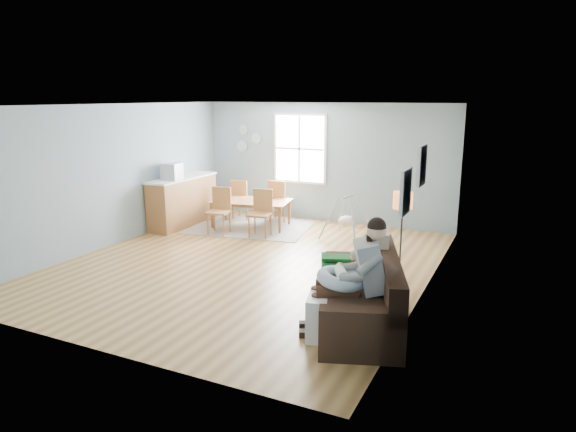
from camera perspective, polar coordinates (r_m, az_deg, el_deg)
The scene contains 22 objects.
room at distance 8.56m, azimuth -4.52°, elevation 10.34°, with size 8.40×9.40×3.90m.
window at distance 11.98m, azimuth 1.33°, elevation 7.49°, with size 1.32×0.08×1.62m.
pictures at distance 6.58m, azimuth 13.83°, elevation 4.13°, with size 0.05×1.34×0.74m.
wall_plates at distance 12.60m, azimuth -4.55°, elevation 8.55°, with size 0.67×0.02×0.66m.
sofa at distance 6.70m, azimuth 8.48°, elevation -9.14°, with size 1.61×2.38×0.89m.
green_throw at distance 7.29m, azimuth 7.66°, elevation -5.13°, with size 1.00×0.82×0.04m, color #145B1B.
beige_pillow at distance 7.09m, azimuth 10.30°, elevation -3.66°, with size 0.15×0.54×0.54m, color tan.
father at distance 6.23m, azimuth 7.48°, elevation -6.28°, with size 1.11×0.80×1.46m.
nursing_pillow at distance 6.26m, azimuth 5.90°, elevation -6.94°, with size 0.59×0.59×0.16m, color silver.
infant at distance 6.27m, azimuth 5.89°, elevation -6.19°, with size 0.26×0.38×0.14m.
toddler at distance 6.74m, azimuth 7.84°, elevation -5.04°, with size 0.58×0.37×0.87m.
floor_lamp at distance 7.93m, azimuth 12.61°, elevation 0.85°, with size 0.29×0.29×1.44m.
storage_cube at distance 6.24m, azimuth 4.32°, elevation -11.25°, with size 0.57×0.53×0.53m.
rug at distance 11.43m, azimuth -4.13°, elevation -1.20°, with size 2.55×1.94×0.01m, color gray.
dining_table at distance 11.36m, azimuth -4.16°, elevation 0.24°, with size 1.70×0.95×0.60m, color brown.
chair_sw at distance 10.91m, azimuth -7.57°, elevation 0.98°, with size 0.51×0.51×0.97m.
chair_se at distance 10.58m, azimuth -2.98°, elevation 0.71°, with size 0.51×0.51×0.97m.
chair_nw at distance 12.05m, azimuth -5.25°, elevation 2.13°, with size 0.47×0.47×0.95m.
chair_ne at distance 11.75m, azimuth -1.08°, elevation 2.00°, with size 0.47×0.47×0.98m.
counter at distance 11.73m, azimuth -11.59°, elevation 1.68°, with size 0.58×1.95×1.09m.
monitor at distance 11.31m, azimuth -12.81°, elevation 4.86°, with size 0.40×0.38×0.35m.
baby_swing at distance 10.45m, azimuth 6.58°, elevation -0.45°, with size 0.98×0.99×0.87m.
Camera 1 is at (4.25, -7.42, 2.84)m, focal length 32.00 mm.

